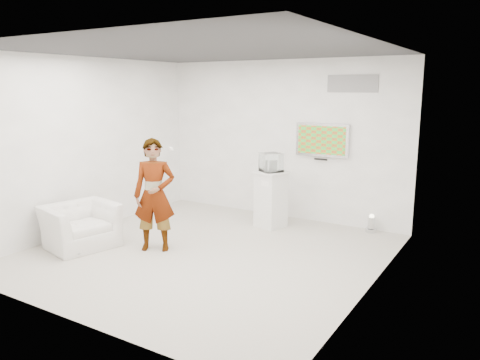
{
  "coord_description": "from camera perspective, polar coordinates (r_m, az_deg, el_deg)",
  "views": [
    {
      "loc": [
        3.98,
        -5.55,
        2.48
      ],
      "look_at": [
        0.23,
        0.6,
        1.06
      ],
      "focal_mm": 35.0,
      "sensor_mm": 36.0,
      "label": 1
    }
  ],
  "objects": [
    {
      "name": "pedestal",
      "position": [
        8.43,
        3.77,
        -2.37
      ],
      "size": [
        0.6,
        0.6,
        1.02
      ],
      "primitive_type": "cube",
      "rotation": [
        0.0,
        0.0,
        -0.25
      ],
      "color": "silver",
      "rests_on": "room"
    },
    {
      "name": "logo_decal",
      "position": [
        8.45,
        13.54,
        11.36
      ],
      "size": [
        0.9,
        0.02,
        0.3
      ],
      "primitive_type": "cube",
      "color": "gray",
      "rests_on": "room"
    },
    {
      "name": "console",
      "position": [
        8.31,
        3.83,
        1.75
      ],
      "size": [
        0.12,
        0.16,
        0.21
      ],
      "primitive_type": "cube",
      "rotation": [
        0.0,
        0.0,
        -0.57
      ],
      "color": "silver",
      "rests_on": "pedestal"
    },
    {
      "name": "vitrine",
      "position": [
        8.3,
        3.83,
        2.16
      ],
      "size": [
        0.46,
        0.46,
        0.33
      ],
      "primitive_type": "cube",
      "rotation": [
        0.0,
        0.0,
        -0.55
      ],
      "color": "silver",
      "rests_on": "pedestal"
    },
    {
      "name": "armchair",
      "position": [
        7.84,
        -18.92,
        -5.29
      ],
      "size": [
        1.14,
        1.24,
        0.68
      ],
      "primitive_type": "imported",
      "rotation": [
        0.0,
        0.0,
        1.32
      ],
      "color": "silver",
      "rests_on": "room"
    },
    {
      "name": "floor_uplight",
      "position": [
        8.5,
        15.72,
        -5.14
      ],
      "size": [
        0.21,
        0.21,
        0.3
      ],
      "primitive_type": "cylinder",
      "rotation": [
        0.0,
        0.0,
        -0.07
      ],
      "color": "silver",
      "rests_on": "room"
    },
    {
      "name": "tv",
      "position": [
        8.64,
        10.0,
        4.84
      ],
      "size": [
        1.0,
        0.08,
        0.6
      ],
      "primitive_type": "cube",
      "color": "silver",
      "rests_on": "room"
    },
    {
      "name": "wii_remote",
      "position": [
        7.24,
        -8.4,
        3.79
      ],
      "size": [
        0.14,
        0.12,
        0.04
      ],
      "primitive_type": "cube",
      "rotation": [
        0.0,
        0.0,
        0.94
      ],
      "color": "silver",
      "rests_on": "person"
    },
    {
      "name": "room",
      "position": [
        6.9,
        -4.23,
        2.98
      ],
      "size": [
        5.01,
        5.01,
        3.0
      ],
      "color": "#B7B4A7",
      "rests_on": "ground"
    },
    {
      "name": "person",
      "position": [
        7.27,
        -10.39,
        -1.82
      ],
      "size": [
        0.76,
        0.68,
        1.74
      ],
      "primitive_type": "imported",
      "rotation": [
        0.0,
        0.0,
        0.52
      ],
      "color": "silver",
      "rests_on": "room"
    }
  ]
}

